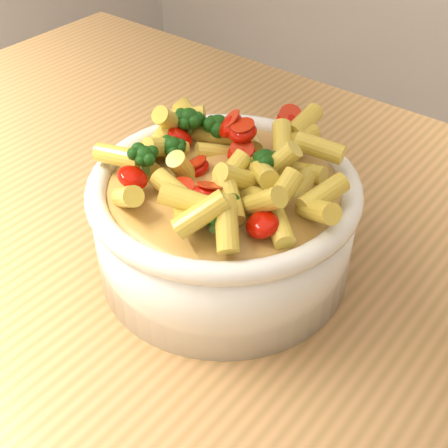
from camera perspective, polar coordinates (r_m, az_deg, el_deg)
The scene contains 3 objects.
table at distance 0.61m, azimuth 1.27°, elevation -13.87°, with size 1.20×0.80×0.90m.
serving_bowl at distance 0.53m, azimuth -0.00°, elevation 0.10°, with size 0.23×0.23×0.10m.
pasta_salad at distance 0.50m, azimuth -0.00°, elevation 5.54°, with size 0.18×0.18×0.04m.
Camera 1 is at (0.22, -0.30, 1.28)m, focal length 50.00 mm.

